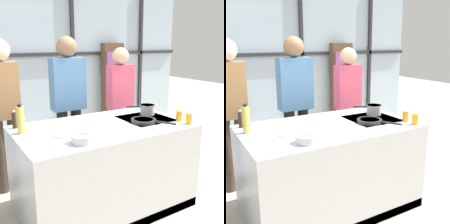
% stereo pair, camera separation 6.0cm
% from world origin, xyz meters
% --- Properties ---
extents(ground_plane, '(18.00, 18.00, 0.00)m').
position_xyz_m(ground_plane, '(0.00, 0.00, 0.00)').
color(ground_plane, '#BCB29E').
extents(back_window_wall, '(6.40, 0.10, 2.80)m').
position_xyz_m(back_window_wall, '(0.00, 2.47, 1.40)').
color(back_window_wall, silver).
rests_on(back_window_wall, ground_plane).
extents(bookshelf, '(0.43, 0.19, 1.73)m').
position_xyz_m(bookshelf, '(1.53, 2.29, 0.87)').
color(bookshelf, brown).
rests_on(bookshelf, ground_plane).
extents(demo_island, '(1.76, 1.03, 0.92)m').
position_xyz_m(demo_island, '(0.00, -0.00, 0.46)').
color(demo_island, silver).
rests_on(demo_island, ground_plane).
extents(spectator_far_left, '(0.36, 0.25, 1.79)m').
position_xyz_m(spectator_far_left, '(-0.79, 0.89, 1.07)').
color(spectator_far_left, '#47382D').
rests_on(spectator_far_left, ground_plane).
extents(spectator_center_left, '(0.43, 0.25, 1.82)m').
position_xyz_m(spectator_center_left, '(0.00, 0.89, 1.05)').
color(spectator_center_left, black).
rests_on(spectator_center_left, ground_plane).
extents(spectator_center_right, '(0.37, 0.23, 1.68)m').
position_xyz_m(spectator_center_right, '(0.79, 0.89, 0.98)').
color(spectator_center_right, '#232838').
rests_on(spectator_center_right, ground_plane).
extents(frying_pan, '(0.32, 0.44, 0.04)m').
position_xyz_m(frying_pan, '(0.42, -0.13, 0.94)').
color(frying_pan, '#232326').
rests_on(frying_pan, demo_island).
extents(saucepan, '(0.31, 0.21, 0.12)m').
position_xyz_m(saucepan, '(0.66, 0.13, 0.98)').
color(saucepan, silver).
rests_on(saucepan, demo_island).
extents(white_plate, '(0.25, 0.25, 0.01)m').
position_xyz_m(white_plate, '(-0.43, -0.07, 0.93)').
color(white_plate, white).
rests_on(white_plate, demo_island).
extents(mixing_bowl, '(0.20, 0.20, 0.07)m').
position_xyz_m(mixing_bowl, '(-0.40, -0.34, 0.96)').
color(mixing_bowl, silver).
rests_on(mixing_bowl, demo_island).
extents(oil_bottle, '(0.07, 0.07, 0.28)m').
position_xyz_m(oil_bottle, '(-0.78, 0.18, 1.05)').
color(oil_bottle, '#E0CC4C').
rests_on(oil_bottle, demo_island).
extents(pepper_grinder, '(0.05, 0.05, 0.18)m').
position_xyz_m(pepper_grinder, '(-0.79, 0.39, 1.00)').
color(pepper_grinder, '#332319').
rests_on(pepper_grinder, demo_island).
extents(juice_glass_near, '(0.06, 0.06, 0.11)m').
position_xyz_m(juice_glass_near, '(0.78, -0.42, 0.97)').
color(juice_glass_near, orange).
rests_on(juice_glass_near, demo_island).
extents(juice_glass_far, '(0.06, 0.06, 0.11)m').
position_xyz_m(juice_glass_far, '(0.78, -0.28, 0.97)').
color(juice_glass_far, orange).
rests_on(juice_glass_far, demo_island).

